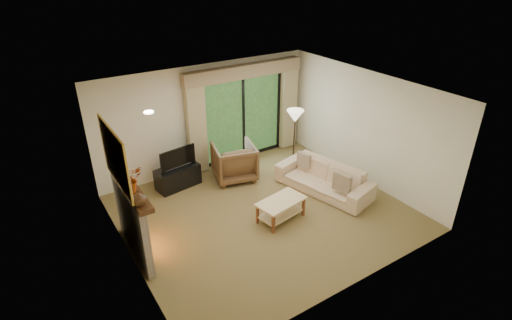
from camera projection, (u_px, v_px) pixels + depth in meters
floor at (264, 212)px, 8.35m from camera, size 5.50×5.50×0.00m
ceiling at (265, 92)px, 7.16m from camera, size 5.50×5.50×0.00m
wall_back at (207, 118)px, 9.62m from camera, size 5.00×0.00×5.00m
wall_front at (359, 221)px, 5.89m from camera, size 5.00×0.00×5.00m
wall_left at (123, 198)px, 6.43m from camera, size 0.00×5.00×5.00m
wall_right at (364, 127)px, 9.08m from camera, size 0.00×5.00×5.00m
fireplace at (132, 221)px, 6.92m from camera, size 0.24×1.70×1.37m
mirror at (115, 157)px, 6.30m from camera, size 0.07×1.45×1.02m
sliding_door at (243, 118)px, 10.16m from camera, size 2.26×0.10×2.16m
curtain_left at (196, 127)px, 9.38m from camera, size 0.45×0.18×2.35m
curtain_right at (288, 106)px, 10.68m from camera, size 0.45×0.18×2.35m
cornice at (244, 71)px, 9.53m from camera, size 3.20×0.24×0.32m
media_console at (178, 177)px, 9.17m from camera, size 1.06×0.59×0.50m
tv at (176, 157)px, 8.94m from camera, size 0.88×0.24×0.50m
armchair at (234, 161)px, 9.44m from camera, size 1.15×1.17×0.88m
sofa at (324, 179)px, 8.96m from camera, size 1.37×2.34×0.64m
pillow_near at (342, 183)px, 8.35m from camera, size 0.21×0.43×0.41m
pillow_far at (304, 160)px, 9.30m from camera, size 0.18×0.36×0.35m
coffee_table at (281, 210)px, 8.03m from camera, size 1.07×0.71×0.45m
floor_lamp at (294, 140)px, 9.74m from camera, size 0.52×0.52×1.54m
vase at (139, 198)px, 6.09m from camera, size 0.27×0.27×0.24m
branches at (129, 180)px, 6.37m from camera, size 0.48×0.44×0.46m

